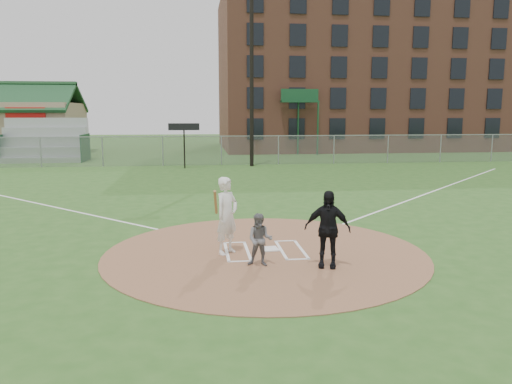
{
  "coord_description": "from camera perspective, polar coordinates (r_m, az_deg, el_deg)",
  "views": [
    {
      "loc": [
        -1.76,
        -12.55,
        3.67
      ],
      "look_at": [
        0.0,
        2.0,
        1.3
      ],
      "focal_mm": 35.0,
      "sensor_mm": 36.0,
      "label": 1
    }
  ],
  "objects": [
    {
      "name": "bleachers",
      "position": [
        40.41,
        -23.14,
        5.5
      ],
      "size": [
        6.08,
        3.2,
        3.2
      ],
      "color": "#B7BABF",
      "rests_on": "ground"
    },
    {
      "name": "catcher",
      "position": [
        11.91,
        0.46,
        -5.48
      ],
      "size": [
        0.72,
        0.63,
        1.27
      ],
      "primitive_type": "imported",
      "rotation": [
        0.0,
        0.0,
        -0.28
      ],
      "color": "slate",
      "rests_on": "dirt_circle"
    },
    {
      "name": "batter_at_plate",
      "position": [
        12.87,
        -3.35,
        -2.7
      ],
      "size": [
        0.85,
        1.13,
        2.0
      ],
      "color": "white",
      "rests_on": "dirt_circle"
    },
    {
      "name": "batters_boxes",
      "position": [
        13.33,
        0.96,
        -6.68
      ],
      "size": [
        2.08,
        1.88,
        0.01
      ],
      "color": "white",
      "rests_on": "dirt_circle"
    },
    {
      "name": "dirt_circle",
      "position": [
        13.19,
        1.05,
        -6.92
      ],
      "size": [
        8.4,
        8.4,
        0.02
      ],
      "primitive_type": "cylinder",
      "color": "#946546",
      "rests_on": "ground"
    },
    {
      "name": "home_plate",
      "position": [
        13.43,
        1.56,
        -6.52
      ],
      "size": [
        0.5,
        0.5,
        0.03
      ],
      "primitive_type": "cube",
      "rotation": [
        0.0,
        0.0,
        0.11
      ],
      "color": "white",
      "rests_on": "dirt_circle"
    },
    {
      "name": "scoreboard_sign",
      "position": [
        32.79,
        -8.23,
        6.84
      ],
      "size": [
        2.0,
        0.1,
        2.93
      ],
      "color": "black",
      "rests_on": "ground"
    },
    {
      "name": "light_pole",
      "position": [
        33.89,
        -0.51,
        14.16
      ],
      "size": [
        1.2,
        0.3,
        12.22
      ],
      "color": "black",
      "rests_on": "ground"
    },
    {
      "name": "clubhouse",
      "position": [
        48.37,
        -26.69,
        6.7
      ],
      "size": [
        12.2,
        8.71,
        6.23
      ],
      "color": "tan",
      "rests_on": "ground"
    },
    {
      "name": "foul_line_third",
      "position": [
        23.03,
        -25.11,
        -0.85
      ],
      "size": [
        17.04,
        17.04,
        0.01
      ],
      "primitive_type": "cube",
      "rotation": [
        0.0,
        0.0,
        0.79
      ],
      "color": "white",
      "rests_on": "ground"
    },
    {
      "name": "brick_warehouse",
      "position": [
        53.68,
        12.79,
        13.05
      ],
      "size": [
        30.0,
        17.17,
        15.0
      ],
      "color": "brown",
      "rests_on": "ground"
    },
    {
      "name": "ground",
      "position": [
        13.2,
        1.05,
        -6.96
      ],
      "size": [
        140.0,
        140.0,
        0.0
      ],
      "primitive_type": "plane",
      "color": "#2B561D",
      "rests_on": "ground"
    },
    {
      "name": "foul_line_first",
      "position": [
        24.37,
        19.41,
        0.01
      ],
      "size": [
        17.04,
        17.04,
        0.01
      ],
      "primitive_type": "cube",
      "rotation": [
        0.0,
        0.0,
        -0.79
      ],
      "color": "white",
      "rests_on": "ground"
    },
    {
      "name": "outfield_fence",
      "position": [
        34.7,
        -3.97,
        4.77
      ],
      "size": [
        56.08,
        0.08,
        2.03
      ],
      "color": "slate",
      "rests_on": "ground"
    },
    {
      "name": "umpire",
      "position": [
        11.87,
        8.16,
        -4.2
      ],
      "size": [
        1.16,
        0.76,
        1.84
      ],
      "primitive_type": "imported",
      "rotation": [
        0.0,
        0.0,
        -0.31
      ],
      "color": "black",
      "rests_on": "dirt_circle"
    }
  ]
}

